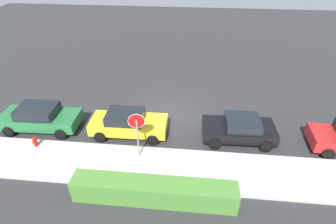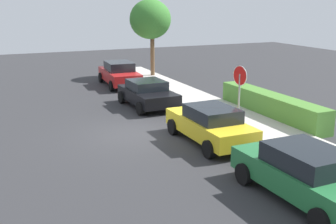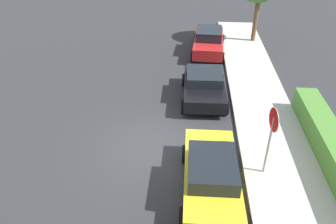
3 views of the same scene
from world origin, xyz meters
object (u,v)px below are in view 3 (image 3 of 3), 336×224
Objects in this scene: parked_car_yellow at (211,175)px; parked_car_black at (204,85)px; stop_sign at (272,131)px; parked_car_red at (209,41)px.

parked_car_yellow is 1.08× the size of parked_car_black.
parked_car_yellow is at bearing -62.95° from stop_sign.
stop_sign is at bearing 117.05° from parked_car_yellow.
parked_car_yellow is 0.94× the size of parked_car_red.
parked_car_red is at bearing -171.60° from stop_sign.
parked_car_yellow reaches higher than parked_car_black.
parked_car_black is (-6.18, -0.13, -0.03)m from parked_car_yellow.
parked_car_black is 0.87× the size of parked_car_red.
parked_car_yellow is (0.96, -1.88, -1.14)m from stop_sign.
parked_car_red is (-12.08, 0.24, 0.03)m from parked_car_yellow.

